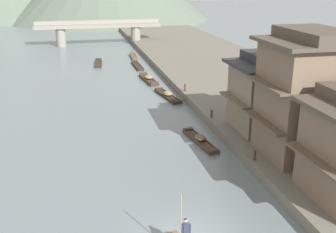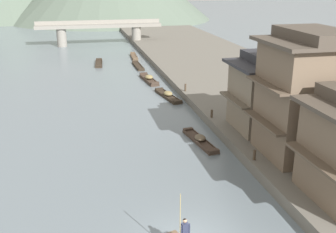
{
  "view_description": "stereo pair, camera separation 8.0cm",
  "coord_description": "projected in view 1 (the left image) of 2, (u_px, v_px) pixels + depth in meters",
  "views": [
    {
      "loc": [
        -4.88,
        -16.82,
        12.8
      ],
      "look_at": [
        2.16,
        13.56,
        1.96
      ],
      "focal_mm": 43.47,
      "sensor_mm": 36.0,
      "label": 1
    },
    {
      "loc": [
        -4.8,
        -16.84,
        12.8
      ],
      "look_at": [
        2.16,
        13.56,
        1.96
      ],
      "focal_mm": 43.47,
      "sensor_mm": 36.0,
      "label": 2
    }
  ],
  "objects": [
    {
      "name": "riverbank_right",
      "position": [
        240.0,
        79.0,
        51.46
      ],
      "size": [
        18.0,
        110.0,
        0.79
      ],
      "primitive_type": "cube",
      "color": "#6B665B",
      "rests_on": "ground"
    },
    {
      "name": "boatman_person",
      "position": [
        185.0,
        230.0,
        19.14
      ],
      "size": [
        0.55,
        0.31,
        3.04
      ],
      "color": "black",
      "rests_on": "boat_foreground_poled"
    },
    {
      "name": "boat_moored_nearest",
      "position": [
        200.0,
        140.0,
        32.86
      ],
      "size": [
        1.62,
        5.31,
        0.65
      ],
      "color": "#423328",
      "rests_on": "ground"
    },
    {
      "name": "boat_moored_second",
      "position": [
        149.0,
        79.0,
        51.89
      ],
      "size": [
        1.62,
        5.75,
        0.82
      ],
      "color": "#423328",
      "rests_on": "ground"
    },
    {
      "name": "boat_moored_third",
      "position": [
        168.0,
        96.0,
        44.96
      ],
      "size": [
        1.95,
        5.8,
        0.72
      ],
      "color": "#33281E",
      "rests_on": "ground"
    },
    {
      "name": "boat_moored_far",
      "position": [
        98.0,
        64.0,
        61.66
      ],
      "size": [
        1.42,
        5.31,
        0.48
      ],
      "color": "#33281E",
      "rests_on": "ground"
    },
    {
      "name": "boat_midriver_drifting",
      "position": [
        134.0,
        57.0,
        66.71
      ],
      "size": [
        1.14,
        5.23,
        0.51
      ],
      "color": "brown",
      "rests_on": "ground"
    },
    {
      "name": "boat_midriver_upstream",
      "position": [
        138.0,
        66.0,
        60.01
      ],
      "size": [
        1.04,
        5.85,
        0.43
      ],
      "color": "#33281E",
      "rests_on": "ground"
    },
    {
      "name": "house_waterfront_second",
      "position": [
        310.0,
        95.0,
        27.68
      ],
      "size": [
        7.07,
        5.96,
        8.74
      ],
      "color": "#75604C",
      "rests_on": "riverbank_right"
    },
    {
      "name": "house_waterfront_tall",
      "position": [
        271.0,
        93.0,
        33.0
      ],
      "size": [
        6.77,
        5.7,
        6.14
      ],
      "color": "#7F705B",
      "rests_on": "riverbank_right"
    },
    {
      "name": "mooring_post_dock_near",
      "position": [
        255.0,
        155.0,
        27.87
      ],
      "size": [
        0.2,
        0.2,
        0.72
      ],
      "primitive_type": "cylinder",
      "color": "#473828",
      "rests_on": "riverbank_right"
    },
    {
      "name": "mooring_post_dock_mid",
      "position": [
        212.0,
        114.0,
        36.24
      ],
      "size": [
        0.2,
        0.2,
        0.71
      ],
      "primitive_type": "cylinder",
      "color": "#473828",
      "rests_on": "riverbank_right"
    },
    {
      "name": "mooring_post_dock_far",
      "position": [
        185.0,
        87.0,
        44.45
      ],
      "size": [
        0.2,
        0.2,
        0.83
      ],
      "primitive_type": "cylinder",
      "color": "#473828",
      "rests_on": "riverbank_right"
    },
    {
      "name": "stone_bridge",
      "position": [
        99.0,
        29.0,
        77.97
      ],
      "size": [
        23.81,
        2.4,
        4.67
      ],
      "color": "gray",
      "rests_on": "ground"
    }
  ]
}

